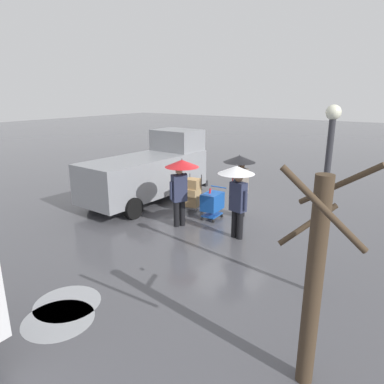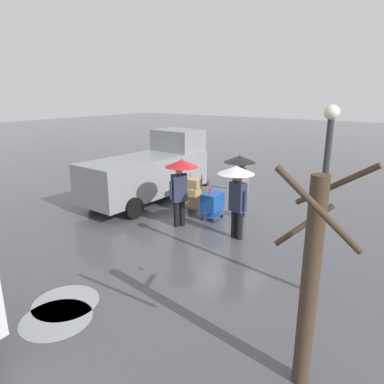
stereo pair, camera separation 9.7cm
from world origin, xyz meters
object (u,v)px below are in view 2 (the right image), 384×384
object	(u,v)px
pedestrian_pink_side	(181,177)
pedestrian_black_side	(240,172)
bare_tree_near	(311,278)
shopping_cart_vendor	(212,202)
pedestrian_white_side	(237,185)
street_lamp	(324,184)
hand_dolly_boxes	(193,193)
cargo_van_parked_right	(151,171)

from	to	relation	value
pedestrian_pink_side	pedestrian_black_side	world-z (taller)	same
pedestrian_pink_side	bare_tree_near	xyz separation A→B (m)	(-5.17, 3.94, 0.09)
shopping_cart_vendor	pedestrian_white_side	world-z (taller)	pedestrian_white_side
pedestrian_black_side	street_lamp	size ratio (longest dim) A/B	0.56
hand_dolly_boxes	street_lamp	size ratio (longest dim) A/B	0.34
shopping_cart_vendor	pedestrian_pink_side	xyz separation A→B (m)	(0.48, 1.10, 1.02)
pedestrian_black_side	shopping_cart_vendor	bearing A→B (deg)	45.45
pedestrian_pink_side	pedestrian_white_side	size ratio (longest dim) A/B	1.00
hand_dolly_boxes	pedestrian_black_side	size ratio (longest dim) A/B	0.61
cargo_van_parked_right	pedestrian_pink_side	size ratio (longest dim) A/B	2.52
cargo_van_parked_right	pedestrian_white_side	xyz separation A→B (m)	(-4.43, 1.36, 0.41)
hand_dolly_boxes	pedestrian_pink_side	distance (m)	1.60
shopping_cart_vendor	street_lamp	bearing A→B (deg)	147.93
shopping_cart_vendor	bare_tree_near	xyz separation A→B (m)	(-4.69, 5.04, 1.11)
shopping_cart_vendor	pedestrian_white_side	bearing A→B (deg)	145.63
cargo_van_parked_right	street_lamp	xyz separation A→B (m)	(-7.19, 3.01, 1.19)
shopping_cart_vendor	hand_dolly_boxes	xyz separation A→B (m)	(0.91, -0.17, 0.13)
cargo_van_parked_right	hand_dolly_boxes	size ratio (longest dim) A/B	4.12
shopping_cart_vendor	bare_tree_near	distance (m)	6.97
shopping_cart_vendor	pedestrian_black_side	xyz separation A→B (m)	(-0.64, -0.65, 1.00)
hand_dolly_boxes	pedestrian_black_side	bearing A→B (deg)	-162.76
pedestrian_black_side	bare_tree_near	distance (m)	6.98
hand_dolly_boxes	street_lamp	distance (m)	5.98
cargo_van_parked_right	street_lamp	world-z (taller)	street_lamp
cargo_van_parked_right	pedestrian_pink_side	xyz separation A→B (m)	(-2.58, 1.52, 0.41)
hand_dolly_boxes	pedestrian_white_side	bearing A→B (deg)	154.16
hand_dolly_boxes	bare_tree_near	world-z (taller)	bare_tree_near
shopping_cart_vendor	hand_dolly_boxes	size ratio (longest dim) A/B	0.79
bare_tree_near	street_lamp	distance (m)	2.61
shopping_cart_vendor	pedestrian_white_side	distance (m)	1.95
bare_tree_near	street_lamp	bearing A→B (deg)	-77.07
pedestrian_pink_side	pedestrian_white_side	xyz separation A→B (m)	(-1.85, -0.16, 0.00)
shopping_cart_vendor	street_lamp	xyz separation A→B (m)	(-4.13, 2.59, 1.80)
hand_dolly_boxes	pedestrian_pink_side	xyz separation A→B (m)	(-0.44, 1.26, 0.89)
pedestrian_pink_side	pedestrian_black_side	xyz separation A→B (m)	(-1.12, -1.75, -0.01)
cargo_van_parked_right	pedestrian_white_side	bearing A→B (deg)	162.95
cargo_van_parked_right	pedestrian_pink_side	bearing A→B (deg)	149.56
pedestrian_black_side	cargo_van_parked_right	bearing A→B (deg)	3.53
pedestrian_pink_side	pedestrian_white_side	bearing A→B (deg)	-175.08
shopping_cart_vendor	hand_dolly_boxes	world-z (taller)	hand_dolly_boxes
hand_dolly_boxes	street_lamp	bearing A→B (deg)	151.34
pedestrian_white_side	bare_tree_near	xyz separation A→B (m)	(-3.32, 4.10, 0.09)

